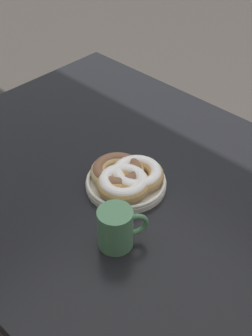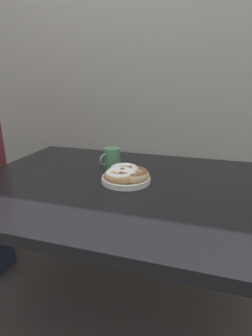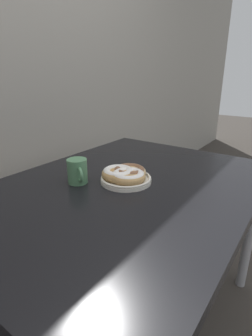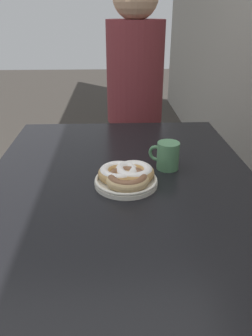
{
  "view_description": "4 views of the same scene",
  "coord_description": "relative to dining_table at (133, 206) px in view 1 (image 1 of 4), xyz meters",
  "views": [
    {
      "loc": [
        -0.6,
        0.93,
        1.53
      ],
      "look_at": [
        0.02,
        0.29,
        0.79
      ],
      "focal_mm": 50.0,
      "sensor_mm": 36.0,
      "label": 1
    },
    {
      "loc": [
        0.32,
        -0.68,
        1.13
      ],
      "look_at": [
        0.02,
        0.29,
        0.79
      ],
      "focal_mm": 28.0,
      "sensor_mm": 36.0,
      "label": 2
    },
    {
      "loc": [
        -0.78,
        -0.28,
        1.15
      ],
      "look_at": [
        0.02,
        0.29,
        0.79
      ],
      "focal_mm": 28.0,
      "sensor_mm": 36.0,
      "label": 3
    },
    {
      "loc": [
        0.95,
        0.25,
        1.24
      ],
      "look_at": [
        0.02,
        0.29,
        0.79
      ],
      "focal_mm": 35.0,
      "sensor_mm": 36.0,
      "label": 4
    }
  ],
  "objects": [
    {
      "name": "ground_plane",
      "position": [
        0.0,
        -0.28,
        -0.66
      ],
      "size": [
        14.0,
        14.0,
        0.0
      ],
      "primitive_type": "plane",
      "color": "#38332D"
    },
    {
      "name": "dining_table",
      "position": [
        0.0,
        0.0,
        0.0
      ],
      "size": [
        1.26,
        0.92,
        0.73
      ],
      "color": "black",
      "rests_on": "ground_plane"
    },
    {
      "name": "donut_plate",
      "position": [
        0.02,
        0.01,
        0.1
      ],
      "size": [
        0.23,
        0.22,
        0.06
      ],
      "color": "silver",
      "rests_on": "dining_table"
    },
    {
      "name": "coffee_mug",
      "position": [
        -0.1,
        0.16,
        0.12
      ],
      "size": [
        0.08,
        0.11,
        0.1
      ],
      "color": "#4C7F56",
      "rests_on": "dining_table"
    }
  ]
}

